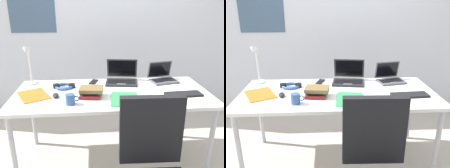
{
  "view_description": "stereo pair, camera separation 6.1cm",
  "coord_description": "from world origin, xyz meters",
  "views": [
    {
      "loc": [
        -0.17,
        -1.98,
        1.52
      ],
      "look_at": [
        0.0,
        0.0,
        0.82
      ],
      "focal_mm": 36.83,
      "sensor_mm": 36.0,
      "label": 1
    },
    {
      "loc": [
        -0.11,
        -1.99,
        1.52
      ],
      "look_at": [
        0.0,
        0.0,
        0.82
      ],
      "focal_mm": 36.83,
      "sensor_mm": 36.0,
      "label": 2
    }
  ],
  "objects": [
    {
      "name": "cell_phone",
      "position": [
        -0.17,
        0.3,
        0.74
      ],
      "size": [
        0.1,
        0.15,
        0.01
      ],
      "primitive_type": "cube",
      "rotation": [
        0.0,
        0.0,
        -0.32
      ],
      "color": "black",
      "rests_on": "desk"
    },
    {
      "name": "paper_folder_mid_desk",
      "position": [
        -0.71,
        -0.03,
        0.74
      ],
      "size": [
        0.35,
        0.38,
        0.01
      ],
      "primitive_type": "cube",
      "rotation": [
        0.0,
        0.0,
        0.48
      ],
      "color": "orange",
      "rests_on": "desk"
    },
    {
      "name": "paper_folder_near_lamp",
      "position": [
        0.09,
        -0.18,
        0.74
      ],
      "size": [
        0.26,
        0.33,
        0.01
      ],
      "primitive_type": "cube",
      "rotation": [
        0.0,
        0.0,
        -0.11
      ],
      "color": "green",
      "rests_on": "desk"
    },
    {
      "name": "wall_back",
      "position": [
        -0.0,
        1.1,
        1.3
      ],
      "size": [
        6.0,
        0.13,
        2.6
      ],
      "color": "silver",
      "rests_on": "ground_plane"
    },
    {
      "name": "laptop_far_corner",
      "position": [
        0.56,
        0.28,
        0.78
      ],
      "size": [
        0.31,
        0.27,
        0.2
      ],
      "color": "#515459",
      "rests_on": "desk"
    },
    {
      "name": "computer_mouse",
      "position": [
        -0.5,
        -0.08,
        0.76
      ],
      "size": [
        0.07,
        0.1,
        0.03
      ],
      "primitive_type": "ellipsoid",
      "rotation": [
        0.0,
        0.0,
        0.16
      ],
      "color": "black",
      "rests_on": "desk"
    },
    {
      "name": "coffee_mug",
      "position": [
        -0.36,
        -0.24,
        0.78
      ],
      "size": [
        0.11,
        0.08,
        0.09
      ],
      "color": "#2D518C",
      "rests_on": "desk"
    },
    {
      "name": "desk_lamp",
      "position": [
        -0.8,
        0.28,
        0.94
      ],
      "size": [
        0.12,
        0.18,
        0.4
      ],
      "color": "silver",
      "rests_on": "desk"
    },
    {
      "name": "headphones",
      "position": [
        -0.46,
        0.15,
        0.76
      ],
      "size": [
        0.21,
        0.18,
        0.04
      ],
      "color": "#335999",
      "rests_on": "desk"
    },
    {
      "name": "ground_plane",
      "position": [
        0.0,
        0.0,
        0.0
      ],
      "size": [
        12.0,
        12.0,
        0.0
      ],
      "primitive_type": "plane",
      "color": "#B7AD9E"
    },
    {
      "name": "desk",
      "position": [
        0.0,
        0.0,
        0.68
      ],
      "size": [
        1.8,
        0.8,
        0.74
      ],
      "color": "white",
      "rests_on": "ground_plane"
    },
    {
      "name": "external_keyboard",
      "position": [
        0.63,
        -0.13,
        0.75
      ],
      "size": [
        0.34,
        0.14,
        0.02
      ],
      "primitive_type": "cube",
      "rotation": [
        0.0,
        0.0,
        0.06
      ],
      "color": "black",
      "rests_on": "desk"
    },
    {
      "name": "book_stack",
      "position": [
        -0.19,
        -0.09,
        0.79
      ],
      "size": [
        0.22,
        0.18,
        0.09
      ],
      "color": "maroon",
      "rests_on": "desk"
    },
    {
      "name": "laptop_front_left",
      "position": [
        0.12,
        0.28,
        0.79
      ],
      "size": [
        0.36,
        0.34,
        0.23
      ],
      "color": "#232326",
      "rests_on": "desk"
    }
  ]
}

